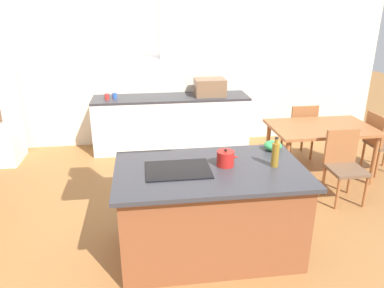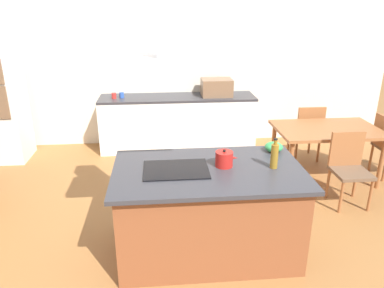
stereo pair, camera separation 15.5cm
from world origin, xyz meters
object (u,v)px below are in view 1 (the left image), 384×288
(tea_kettle, at_px, (226,158))
(chair_at_right_end, at_px, (380,140))
(dining_table, at_px, (321,132))
(chair_facing_back_wall, at_px, (300,128))
(mixing_bowl, at_px, (273,146))
(coffee_mug_blue, at_px, (115,96))
(chair_facing_island, at_px, (344,161))
(olive_oil_bottle, at_px, (275,154))
(coffee_mug_red, at_px, (107,97))
(cooktop, at_px, (178,170))
(countertop_microwave, at_px, (210,87))
(range_hood, at_px, (176,35))

(tea_kettle, distance_m, chair_at_right_end, 3.01)
(dining_table, xyz_separation_m, chair_at_right_end, (0.92, -0.00, -0.16))
(tea_kettle, relative_size, chair_facing_back_wall, 0.25)
(mixing_bowl, height_order, coffee_mug_blue, mixing_bowl)
(coffee_mug_blue, xyz_separation_m, chair_facing_island, (2.89, -2.05, -0.44))
(olive_oil_bottle, height_order, mixing_bowl, olive_oil_bottle)
(chair_at_right_end, bearing_deg, coffee_mug_red, 161.07)
(chair_facing_back_wall, bearing_deg, coffee_mug_red, 167.25)
(olive_oil_bottle, distance_m, coffee_mug_blue, 3.35)
(dining_table, bearing_deg, chair_facing_back_wall, 90.00)
(cooktop, height_order, coffee_mug_blue, coffee_mug_blue)
(dining_table, bearing_deg, cooktop, -145.29)
(countertop_microwave, distance_m, range_hood, 3.18)
(dining_table, bearing_deg, range_hood, -145.29)
(mixing_bowl, relative_size, chair_facing_back_wall, 0.21)
(countertop_microwave, bearing_deg, tea_kettle, -97.32)
(olive_oil_bottle, xyz_separation_m, countertop_microwave, (-0.09, 2.91, 0.02))
(olive_oil_bottle, bearing_deg, range_hood, 178.10)
(chair_facing_island, bearing_deg, dining_table, 90.00)
(tea_kettle, height_order, olive_oil_bottle, olive_oil_bottle)
(mixing_bowl, height_order, chair_facing_back_wall, mixing_bowl)
(chair_facing_island, bearing_deg, mixing_bowl, -157.64)
(tea_kettle, xyz_separation_m, chair_facing_back_wall, (1.69, 2.10, -0.47))
(chair_at_right_end, bearing_deg, dining_table, 180.00)
(coffee_mug_blue, bearing_deg, coffee_mug_red, -161.36)
(tea_kettle, bearing_deg, mixing_bowl, 28.69)
(chair_facing_back_wall, xyz_separation_m, range_hood, (-2.15, -2.15, 1.59))
(countertop_microwave, relative_size, coffee_mug_red, 5.56)
(mixing_bowl, relative_size, chair_facing_island, 0.21)
(coffee_mug_red, bearing_deg, dining_table, -24.10)
(chair_at_right_end, xyz_separation_m, range_hood, (-3.06, -1.49, 1.59))
(cooktop, distance_m, dining_table, 2.63)
(cooktop, distance_m, coffee_mug_red, 2.96)
(cooktop, bearing_deg, chair_facing_island, 20.97)
(tea_kettle, bearing_deg, olive_oil_bottle, -10.02)
(coffee_mug_blue, bearing_deg, mixing_bowl, -54.71)
(coffee_mug_blue, xyz_separation_m, chair_at_right_end, (3.81, -1.39, -0.44))
(olive_oil_bottle, distance_m, countertop_microwave, 2.91)
(coffee_mug_red, relative_size, chair_at_right_end, 0.10)
(cooktop, xyz_separation_m, countertop_microwave, (0.82, 2.88, 0.13))
(olive_oil_bottle, xyz_separation_m, chair_facing_island, (1.24, 0.85, -0.52))
(tea_kettle, xyz_separation_m, countertop_microwave, (0.36, 2.83, 0.07))
(coffee_mug_blue, bearing_deg, cooktop, -75.53)
(mixing_bowl, xyz_separation_m, dining_table, (1.11, 1.12, -0.28))
(olive_oil_bottle, relative_size, range_hood, 0.32)
(tea_kettle, bearing_deg, countertop_microwave, 82.68)
(countertop_microwave, xyz_separation_m, coffee_mug_red, (-1.68, -0.04, -0.09))
(chair_facing_back_wall, xyz_separation_m, chair_at_right_end, (0.92, -0.67, 0.00))
(coffee_mug_red, distance_m, chair_facing_island, 3.65)
(chair_facing_back_wall, distance_m, chair_at_right_end, 1.13)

